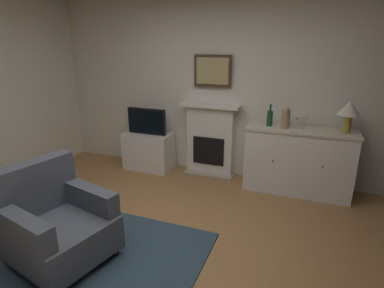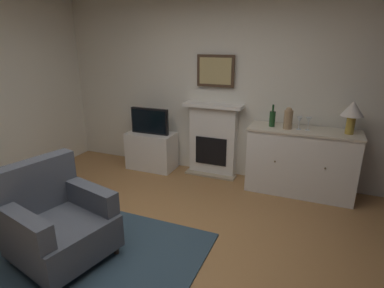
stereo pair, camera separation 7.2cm
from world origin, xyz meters
TOP-DOWN VIEW (x-y plane):
  - ground_plane at (0.00, 0.00)m, footprint 5.34×4.66m
  - wall_rear at (0.00, 2.30)m, footprint 5.34×0.06m
  - area_rug at (-0.67, -0.35)m, footprint 2.31×1.97m
  - fireplace_unit at (-0.11, 2.17)m, footprint 0.87×0.30m
  - framed_picture at (-0.11, 2.22)m, footprint 0.55×0.04m
  - sideboard_cabinet at (1.17, 1.99)m, footprint 1.39×0.49m
  - table_lamp at (1.69, 1.99)m, footprint 0.26×0.26m
  - wine_bottle at (0.76, 1.99)m, footprint 0.08×0.08m
  - wine_glass_left at (1.10, 1.97)m, footprint 0.07×0.07m
  - wine_glass_center at (1.21, 1.97)m, footprint 0.07×0.07m
  - vase_decorative at (0.97, 1.94)m, footprint 0.11×0.11m
  - tv_cabinet at (-1.08, 2.01)m, footprint 0.75×0.42m
  - tv_set at (-1.08, 1.99)m, footprint 0.62×0.07m
  - armchair at (-0.80, -0.25)m, footprint 0.96×0.92m

SIDE VIEW (x-z plane):
  - ground_plane at x=0.00m, z-range -0.10..0.00m
  - area_rug at x=-0.67m, z-range 0.00..0.02m
  - tv_cabinet at x=-1.08m, z-range 0.00..0.59m
  - armchair at x=-0.80m, z-range -0.08..0.84m
  - sideboard_cabinet at x=1.17m, z-range 0.00..0.89m
  - fireplace_unit at x=-0.11m, z-range 0.00..1.10m
  - tv_set at x=-1.08m, z-range 0.59..0.99m
  - wine_bottle at x=0.76m, z-range 0.85..1.14m
  - wine_glass_left at x=1.10m, z-range 0.93..1.09m
  - wine_glass_center at x=1.21m, z-range 0.93..1.09m
  - vase_decorative at x=0.97m, z-range 0.89..1.17m
  - table_lamp at x=1.69m, z-range 0.97..1.37m
  - wall_rear at x=0.00m, z-range 0.00..2.64m
  - framed_picture at x=-0.11m, z-range 1.33..1.78m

